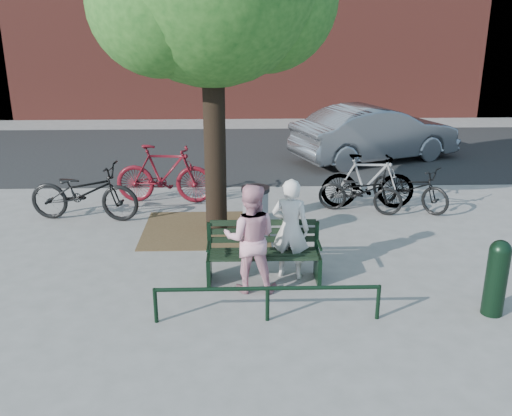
{
  "coord_description": "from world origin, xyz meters",
  "views": [
    {
      "loc": [
        -0.37,
        -8.01,
        3.98
      ],
      "look_at": [
        -0.09,
        1.0,
        0.85
      ],
      "focal_mm": 40.0,
      "sensor_mm": 36.0,
      "label": 1
    }
  ],
  "objects_px": {
    "park_bench": "(263,250)",
    "litter_bin": "(255,215)",
    "bicycle_c": "(360,191)",
    "parked_car": "(375,133)",
    "bollard": "(497,275)",
    "person_left": "(290,229)",
    "person_right": "(250,238)"
  },
  "relations": [
    {
      "from": "park_bench",
      "to": "parked_car",
      "type": "xyz_separation_m",
      "value": [
        3.42,
        7.35,
        0.29
      ]
    },
    {
      "from": "park_bench",
      "to": "bollard",
      "type": "height_order",
      "value": "bollard"
    },
    {
      "from": "bicycle_c",
      "to": "bollard",
      "type": "bearing_deg",
      "value": -147.26
    },
    {
      "from": "bollard",
      "to": "person_left",
      "type": "bearing_deg",
      "value": 155.0
    },
    {
      "from": "park_bench",
      "to": "litter_bin",
      "type": "distance_m",
      "value": 1.51
    },
    {
      "from": "park_bench",
      "to": "person_left",
      "type": "height_order",
      "value": "person_left"
    },
    {
      "from": "person_right",
      "to": "person_left",
      "type": "bearing_deg",
      "value": -141.25
    },
    {
      "from": "person_right",
      "to": "parked_car",
      "type": "relative_size",
      "value": 0.35
    },
    {
      "from": "person_left",
      "to": "person_right",
      "type": "xyz_separation_m",
      "value": [
        -0.62,
        -0.42,
        0.02
      ]
    },
    {
      "from": "park_bench",
      "to": "bicycle_c",
      "type": "distance_m",
      "value": 3.73
    },
    {
      "from": "bollard",
      "to": "litter_bin",
      "type": "height_order",
      "value": "bollard"
    },
    {
      "from": "park_bench",
      "to": "bollard",
      "type": "distance_m",
      "value": 3.34
    },
    {
      "from": "bicycle_c",
      "to": "parked_car",
      "type": "height_order",
      "value": "parked_car"
    },
    {
      "from": "person_left",
      "to": "bollard",
      "type": "relative_size",
      "value": 1.47
    },
    {
      "from": "person_right",
      "to": "bicycle_c",
      "type": "bearing_deg",
      "value": -119.53
    },
    {
      "from": "person_left",
      "to": "person_right",
      "type": "height_order",
      "value": "person_right"
    },
    {
      "from": "person_left",
      "to": "litter_bin",
      "type": "xyz_separation_m",
      "value": [
        -0.49,
        1.44,
        -0.28
      ]
    },
    {
      "from": "park_bench",
      "to": "litter_bin",
      "type": "bearing_deg",
      "value": 92.92
    },
    {
      "from": "park_bench",
      "to": "person_left",
      "type": "distance_m",
      "value": 0.53
    },
    {
      "from": "parked_car",
      "to": "litter_bin",
      "type": "bearing_deg",
      "value": 127.03
    },
    {
      "from": "park_bench",
      "to": "parked_car",
      "type": "relative_size",
      "value": 0.37
    },
    {
      "from": "person_left",
      "to": "parked_car",
      "type": "height_order",
      "value": "person_left"
    },
    {
      "from": "park_bench",
      "to": "litter_bin",
      "type": "height_order",
      "value": "litter_bin"
    },
    {
      "from": "bicycle_c",
      "to": "person_left",
      "type": "bearing_deg",
      "value": 169.72
    },
    {
      "from": "person_right",
      "to": "litter_bin",
      "type": "distance_m",
      "value": 1.88
    },
    {
      "from": "litter_bin",
      "to": "parked_car",
      "type": "xyz_separation_m",
      "value": [
        3.5,
        5.84,
        0.25
      ]
    },
    {
      "from": "person_right",
      "to": "litter_bin",
      "type": "height_order",
      "value": "person_right"
    },
    {
      "from": "person_left",
      "to": "bollard",
      "type": "height_order",
      "value": "person_left"
    },
    {
      "from": "person_right",
      "to": "bollard",
      "type": "bearing_deg",
      "value": 170.8
    },
    {
      "from": "litter_bin",
      "to": "bicycle_c",
      "type": "distance_m",
      "value": 2.7
    },
    {
      "from": "parked_car",
      "to": "park_bench",
      "type": "bearing_deg",
      "value": 132.99
    },
    {
      "from": "person_right",
      "to": "litter_bin",
      "type": "relative_size",
      "value": 1.6
    }
  ]
}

